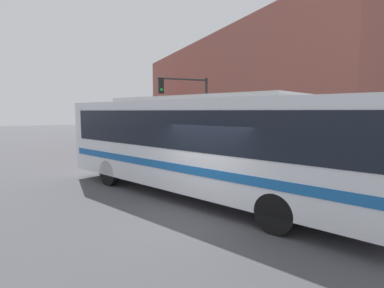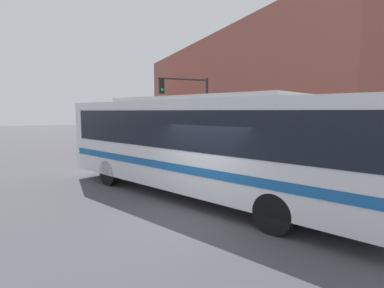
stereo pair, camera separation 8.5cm
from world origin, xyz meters
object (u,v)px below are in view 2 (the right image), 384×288
(fire_hydrant, at_px, (275,166))
(parking_meter, at_px, (217,143))
(traffic_light_pole, at_px, (190,101))
(pedestrian_near_corner, at_px, (197,134))
(city_bus, at_px, (200,140))
(delivery_truck, at_px, (128,123))

(fire_hydrant, relative_size, parking_meter, 0.53)
(traffic_light_pole, height_order, pedestrian_near_corner, traffic_light_pole)
(city_bus, distance_m, parking_meter, 7.81)
(delivery_truck, distance_m, pedestrian_near_corner, 8.45)
(delivery_truck, distance_m, parking_meter, 13.17)
(delivery_truck, xyz_separation_m, fire_hydrant, (2.66, -18.12, -1.23))
(parking_meter, distance_m, pedestrian_near_corner, 5.42)
(city_bus, height_order, fire_hydrant, city_bus)
(city_bus, distance_m, traffic_light_pole, 9.00)
(city_bus, relative_size, fire_hydrant, 17.93)
(delivery_truck, height_order, pedestrian_near_corner, delivery_truck)
(fire_hydrant, height_order, traffic_light_pole, traffic_light_pole)
(fire_hydrant, relative_size, pedestrian_near_corner, 0.37)
(delivery_truck, height_order, fire_hydrant, delivery_truck)
(fire_hydrant, distance_m, pedestrian_near_corner, 10.63)
(pedestrian_near_corner, bearing_deg, city_bus, -113.76)
(delivery_truck, distance_m, traffic_light_pole, 11.38)
(parking_meter, xyz_separation_m, pedestrian_near_corner, (1.05, 5.31, 0.06))
(city_bus, relative_size, delivery_truck, 1.45)
(delivery_truck, height_order, parking_meter, delivery_truck)
(city_bus, height_order, delivery_truck, city_bus)
(parking_meter, bearing_deg, city_bus, -122.48)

